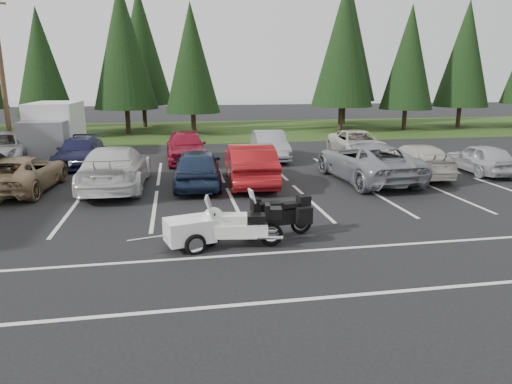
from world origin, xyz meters
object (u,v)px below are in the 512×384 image
(car_near_4, at_px, (197,167))
(car_near_6, at_px, (367,161))
(cargo_trailer, at_px, (190,233))
(utility_pole, at_px, (1,68))
(box_truck, at_px, (52,130))
(car_far_4, at_px, (357,143))
(car_near_8, at_px, (481,158))
(car_far_2, at_px, (186,146))
(car_near_2, at_px, (22,173))
(car_far_0, at_px, (1,149))
(car_near_3, at_px, (115,167))
(adventure_motorcycle, at_px, (277,212))
(car_far_3, at_px, (270,145))
(car_near_7, at_px, (416,160))
(car_far_1, at_px, (80,152))
(car_near_5, at_px, (250,164))
(touring_motorcycle, at_px, (240,221))

(car_near_4, distance_m, car_near_6, 7.08)
(car_near_6, xyz_separation_m, cargo_trailer, (-7.63, -6.70, -0.42))
(utility_pole, relative_size, car_near_4, 1.98)
(utility_pole, bearing_deg, car_near_6, -26.11)
(box_truck, xyz_separation_m, car_far_4, (16.50, -2.59, -0.76))
(car_near_8, distance_m, car_far_2, 14.10)
(car_near_8, bearing_deg, car_near_4, 4.82)
(car_near_2, xyz_separation_m, car_far_0, (-2.71, 5.91, 0.13))
(car_near_3, distance_m, car_near_8, 16.00)
(car_near_3, relative_size, car_far_4, 1.16)
(adventure_motorcycle, bearing_deg, car_near_2, 131.45)
(box_truck, bearing_deg, car_far_3, -13.75)
(adventure_motorcycle, bearing_deg, car_near_7, 31.31)
(box_truck, distance_m, cargo_trailer, 16.78)
(car_near_8, height_order, car_far_1, car_near_8)
(car_far_4, relative_size, adventure_motorcycle, 2.14)
(car_near_4, bearing_deg, car_near_3, -1.38)
(box_truck, xyz_separation_m, car_near_8, (20.23, -8.04, -0.77))
(car_near_6, xyz_separation_m, car_far_3, (-2.98, 5.76, -0.07))
(car_near_3, height_order, car_far_0, car_near_3)
(car_near_6, height_order, cargo_trailer, car_near_6)
(car_far_0, xyz_separation_m, car_far_1, (3.84, -0.77, -0.13))
(utility_pole, height_order, car_near_2, utility_pole)
(car_near_5, bearing_deg, car_near_7, -174.66)
(car_near_5, xyz_separation_m, cargo_trailer, (-2.67, -6.91, -0.43))
(car_far_0, relative_size, touring_motorcycle, 2.36)
(car_near_5, xyz_separation_m, touring_motorcycle, (-1.40, -7.03, -0.15))
(utility_pole, xyz_separation_m, touring_motorcycle, (10.12, -14.90, -4.02))
(car_near_6, xyz_separation_m, car_far_0, (-16.43, 6.48, -0.01))
(touring_motorcycle, xyz_separation_m, cargo_trailer, (-1.27, 0.12, -0.28))
(car_near_3, xyz_separation_m, car_near_7, (12.80, 0.19, -0.14))
(car_far_1, relative_size, car_far_3, 1.03)
(car_near_2, height_order, car_far_4, car_far_4)
(car_near_7, height_order, car_near_8, car_near_7)
(utility_pole, xyz_separation_m, car_far_1, (3.88, -2.36, -4.02))
(car_near_8, bearing_deg, car_far_4, -52.70)
(car_far_2, relative_size, touring_motorcycle, 1.96)
(touring_motorcycle, bearing_deg, car_near_3, 126.54)
(car_near_3, relative_size, car_near_5, 1.14)
(car_near_2, height_order, car_near_3, car_near_3)
(car_near_7, bearing_deg, car_far_3, -37.79)
(car_near_7, xyz_separation_m, car_far_4, (-0.53, 5.44, -0.01))
(car_far_4, bearing_deg, cargo_trailer, -123.63)
(car_near_6, relative_size, car_near_8, 1.48)
(car_near_2, height_order, car_near_8, car_near_2)
(car_far_4, distance_m, touring_motorcycle, 15.31)
(utility_pole, bearing_deg, car_near_4, -40.27)
(car_far_0, xyz_separation_m, car_far_2, (9.05, -0.82, 0.02))
(car_far_1, xyz_separation_m, cargo_trailer, (4.96, -12.41, -0.27))
(touring_motorcycle, relative_size, adventure_motorcycle, 1.05)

